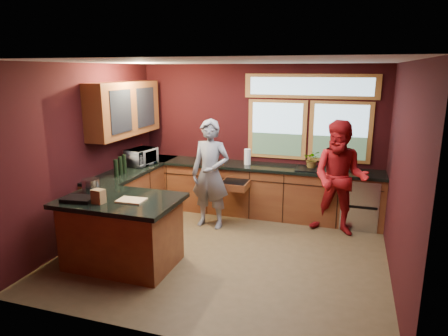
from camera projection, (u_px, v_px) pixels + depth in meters
The scene contains 14 objects.
floor at pixel (225, 252), 5.84m from camera, with size 4.50×4.50×0.00m, color brown.
room_shell at pixel (193, 125), 5.89m from camera, with size 4.52×4.02×2.71m.
back_counter at pixel (264, 190), 7.24m from camera, with size 4.50×0.64×0.93m.
left_counter at pixel (135, 193), 7.10m from camera, with size 0.64×2.30×0.93m.
island at pixel (122, 231), 5.38m from camera, with size 1.55×1.05×0.95m.
person_grey at pixel (210, 174), 6.61m from camera, with size 0.67×0.44×1.82m, color slate.
person_red at pixel (340, 178), 6.33m from camera, with size 0.90×0.70×1.84m, color maroon.
microwave at pixel (141, 157), 7.15m from camera, with size 0.54×0.36×0.30m, color #999999.
potted_plant at pixel (312, 159), 6.90m from camera, with size 0.29×0.25×0.32m, color #999999.
paper_towel at pixel (247, 157), 7.20m from camera, with size 0.12×0.12×0.28m, color white.
cutting_board at pixel (131, 200), 5.16m from camera, with size 0.35×0.25×0.02m, color tan.
stock_pot at pixel (91, 185), 5.55m from camera, with size 0.24×0.24×0.18m, color #B2B1B6.
paper_bag at pixel (98, 196), 5.06m from camera, with size 0.15×0.12×0.18m, color brown.
black_tray at pixel (79, 199), 5.16m from camera, with size 0.40×0.28×0.05m, color black.
Camera 1 is at (1.64, -5.13, 2.59)m, focal length 32.00 mm.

